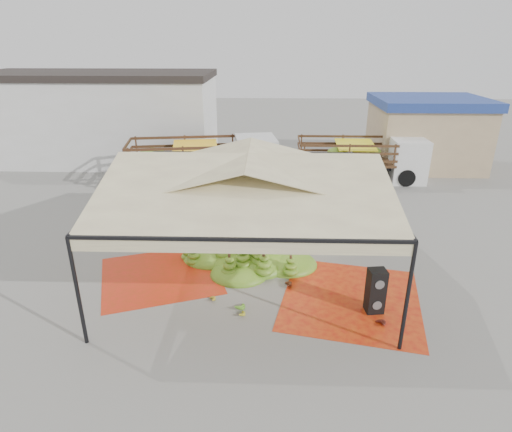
{
  "coord_description": "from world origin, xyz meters",
  "views": [
    {
      "loc": [
        0.65,
        -12.79,
        7.25
      ],
      "look_at": [
        0.2,
        1.5,
        1.3
      ],
      "focal_mm": 30.0,
      "sensor_mm": 36.0,
      "label": 1
    }
  ],
  "objects_px": {
    "vendor": "(232,198)",
    "truck_right": "(366,155)",
    "truck_left": "(209,158)",
    "banana_heap": "(251,248)",
    "speaker_stack": "(376,291)"
  },
  "relations": [
    {
      "from": "vendor",
      "to": "banana_heap",
      "type": "bearing_deg",
      "value": 101.31
    },
    {
      "from": "speaker_stack",
      "to": "truck_left",
      "type": "bearing_deg",
      "value": 111.88
    },
    {
      "from": "banana_heap",
      "to": "speaker_stack",
      "type": "bearing_deg",
      "value": -38.11
    },
    {
      "from": "vendor",
      "to": "truck_left",
      "type": "height_order",
      "value": "truck_left"
    },
    {
      "from": "vendor",
      "to": "speaker_stack",
      "type": "bearing_deg",
      "value": 120.94
    },
    {
      "from": "banana_heap",
      "to": "truck_right",
      "type": "distance_m",
      "value": 11.28
    },
    {
      "from": "banana_heap",
      "to": "truck_left",
      "type": "relative_size",
      "value": 0.64
    },
    {
      "from": "banana_heap",
      "to": "speaker_stack",
      "type": "distance_m",
      "value": 4.61
    },
    {
      "from": "vendor",
      "to": "truck_left",
      "type": "xyz_separation_m",
      "value": [
        -1.47,
        3.91,
        0.75
      ]
    },
    {
      "from": "truck_left",
      "to": "truck_right",
      "type": "bearing_deg",
      "value": 1.34
    },
    {
      "from": "banana_heap",
      "to": "vendor",
      "type": "height_order",
      "value": "vendor"
    },
    {
      "from": "vendor",
      "to": "truck_left",
      "type": "relative_size",
      "value": 0.21
    },
    {
      "from": "vendor",
      "to": "truck_right",
      "type": "height_order",
      "value": "truck_right"
    },
    {
      "from": "banana_heap",
      "to": "truck_left",
      "type": "bearing_deg",
      "value": 107.13
    },
    {
      "from": "banana_heap",
      "to": "truck_left",
      "type": "height_order",
      "value": "truck_left"
    }
  ]
}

